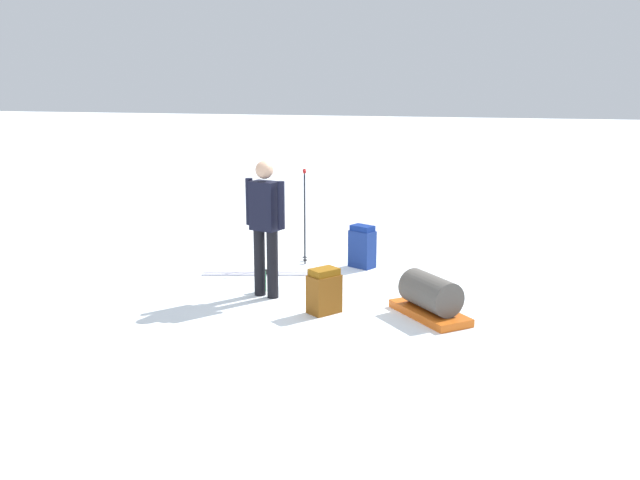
% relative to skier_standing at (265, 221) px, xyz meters
% --- Properties ---
extents(ground_plane, '(80.00, 80.00, 0.00)m').
position_rel_skier_standing_xyz_m(ground_plane, '(0.25, -0.63, -0.95)').
color(ground_plane, white).
extents(skier_standing, '(0.32, 0.55, 1.70)m').
position_rel_skier_standing_xyz_m(skier_standing, '(0.00, 0.00, 0.00)').
color(skier_standing, black).
rests_on(skier_standing, ground_plane).
extents(ski_pair_near, '(0.60, 1.84, 0.05)m').
position_rel_skier_standing_xyz_m(ski_pair_near, '(0.97, 0.27, -0.94)').
color(ski_pair_near, silver).
rests_on(ski_pair_near, ground_plane).
extents(backpack_large_dark, '(0.36, 0.41, 0.62)m').
position_rel_skier_standing_xyz_m(backpack_large_dark, '(1.65, -0.91, -0.65)').
color(backpack_large_dark, navy).
rests_on(backpack_large_dark, ground_plane).
extents(backpack_bright, '(0.43, 0.41, 0.53)m').
position_rel_skier_standing_xyz_m(backpack_bright, '(-0.45, -0.85, -0.70)').
color(backpack_bright, brown).
rests_on(backpack_bright, ground_plane).
extents(ski_poles_planted_near, '(0.22, 0.12, 1.38)m').
position_rel_skier_standing_xyz_m(ski_poles_planted_near, '(1.70, -0.04, -0.19)').
color(ski_poles_planted_near, black).
rests_on(ski_poles_planted_near, ground_plane).
extents(gear_sled, '(1.08, 1.02, 0.49)m').
position_rel_skier_standing_xyz_m(gear_sled, '(-0.29, -2.06, -0.73)').
color(gear_sled, '#DB5E16').
rests_on(gear_sled, ground_plane).
extents(thermos_bottle, '(0.07, 0.07, 0.26)m').
position_rel_skier_standing_xyz_m(thermos_bottle, '(0.19, 0.10, -0.82)').
color(thermos_bottle, '#18763B').
rests_on(thermos_bottle, ground_plane).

